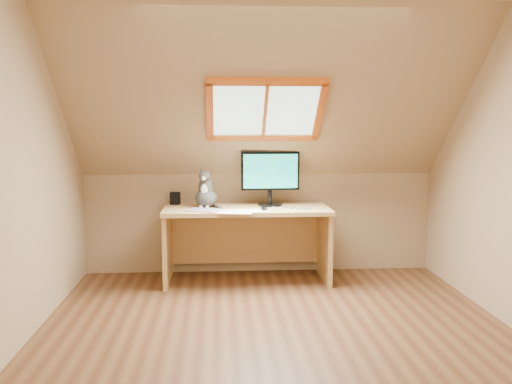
{
  "coord_description": "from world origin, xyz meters",
  "views": [
    {
      "loc": [
        -0.41,
        -3.96,
        1.52
      ],
      "look_at": [
        -0.08,
        1.0,
        0.91
      ],
      "focal_mm": 40.0,
      "sensor_mm": 36.0,
      "label": 1
    }
  ],
  "objects": [
    {
      "name": "cables",
      "position": [
        0.22,
        1.26,
        0.72
      ],
      "size": [
        0.51,
        0.26,
        0.01
      ],
      "color": "silver",
      "rests_on": "desk"
    },
    {
      "name": "cat",
      "position": [
        -0.53,
        1.41,
        0.85
      ],
      "size": [
        0.25,
        0.28,
        0.38
      ],
      "color": "#4C4643",
      "rests_on": "desk"
    },
    {
      "name": "desk",
      "position": [
        -0.15,
        1.45,
        0.49
      ],
      "size": [
        1.57,
        0.69,
        0.71
      ],
      "color": "tan",
      "rests_on": "ground"
    },
    {
      "name": "monitor",
      "position": [
        0.09,
        1.48,
        1.01
      ],
      "size": [
        0.57,
        0.24,
        0.52
      ],
      "color": "black",
      "rests_on": "desk"
    },
    {
      "name": "desk_speaker",
      "position": [
        -0.84,
        1.63,
        0.77
      ],
      "size": [
        0.1,
        0.1,
        0.12
      ],
      "primitive_type": "cube",
      "rotation": [
        0.0,
        0.0,
        -0.27
      ],
      "color": "black",
      "rests_on": "desk"
    },
    {
      "name": "ground",
      "position": [
        0.0,
        0.0,
        0.0
      ],
      "size": [
        3.5,
        3.5,
        0.0
      ],
      "primitive_type": "plane",
      "color": "brown",
      "rests_on": "ground"
    },
    {
      "name": "mouse",
      "position": [
        0.01,
        1.2,
        0.73
      ],
      "size": [
        0.07,
        0.11,
        0.03
      ],
      "primitive_type": "ellipsoid",
      "rotation": [
        0.0,
        0.0,
        -0.08
      ],
      "color": "black",
      "rests_on": "desk"
    },
    {
      "name": "room_shell",
      "position": [
        0.0,
        -0.09,
        1.43
      ],
      "size": [
        3.52,
        3.52,
        2.41
      ],
      "color": "#A08560",
      "rests_on": "ground"
    },
    {
      "name": "papers",
      "position": [
        -0.2,
        1.12,
        0.72
      ],
      "size": [
        0.35,
        0.3,
        0.01
      ],
      "color": "white",
      "rests_on": "desk"
    },
    {
      "name": "graphics_tablet",
      "position": [
        -0.55,
        1.19,
        0.72
      ],
      "size": [
        0.34,
        0.29,
        0.01
      ],
      "primitive_type": "cube",
      "rotation": [
        0.0,
        0.0,
        -0.4
      ],
      "color": "#B2B2B7",
      "rests_on": "desk"
    }
  ]
}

